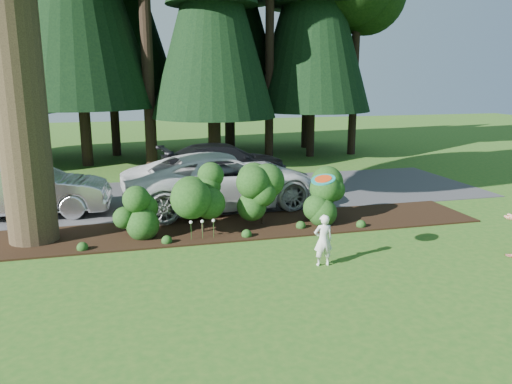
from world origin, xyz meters
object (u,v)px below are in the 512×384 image
child (323,240)px  frisbee (323,179)px  car_silver_wagon (27,190)px  car_white_suv (223,180)px  car_dark_suv (224,162)px

child → frisbee: size_ratio=2.20×
car_silver_wagon → frisbee: size_ratio=8.93×
frisbee → car_white_suv: bearing=101.2°
car_white_suv → car_dark_suv: size_ratio=1.22×
frisbee → car_silver_wagon: bearing=139.0°
child → car_white_suv: bearing=-75.0°
child → frisbee: frisbee is taller
car_white_suv → child: car_white_suv is taller
car_dark_suv → frisbee: size_ratio=9.62×
car_silver_wagon → car_white_suv: size_ratio=0.76×
child → frisbee: (-0.09, -0.10, 1.44)m
car_silver_wagon → frisbee: bearing=-128.3°
car_dark_suv → child: car_dark_suv is taller
car_white_suv → child: 5.79m
car_silver_wagon → car_white_suv: car_white_suv is taller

